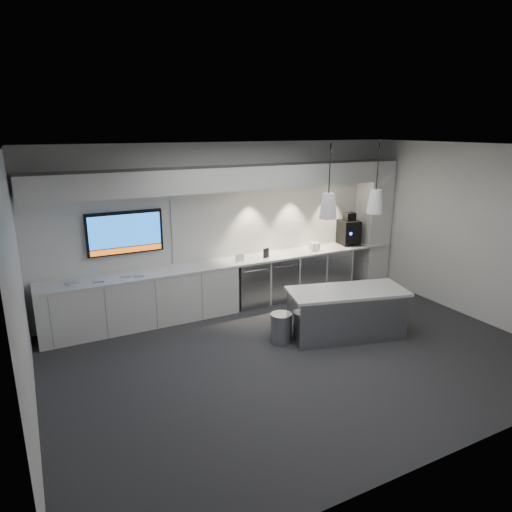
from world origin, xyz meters
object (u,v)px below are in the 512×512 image
island (346,313)px  wall_tv (125,233)px  coffee_machine (349,231)px  bin (281,328)px

island → wall_tv: bearing=157.4°
wall_tv → island: 3.85m
coffee_machine → wall_tv: bearing=-174.3°
coffee_machine → island: bearing=-119.4°
island → bin: (-1.03, 0.29, -0.16)m
wall_tv → island: bearing=-37.3°
island → bin: island is taller
wall_tv → bin: (1.89, -1.93, -1.32)m
island → bin: size_ratio=4.24×
bin → wall_tv: bearing=134.4°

